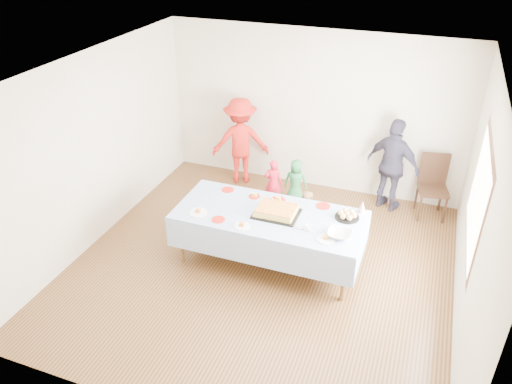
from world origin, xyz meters
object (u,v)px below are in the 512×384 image
at_px(birthday_cake, 276,211).
at_px(dining_chair, 433,182).
at_px(adult_left, 241,141).
at_px(party_table, 269,218).

height_order(birthday_cake, dining_chair, dining_chair).
bearing_deg(adult_left, party_table, 97.73).
distance_m(dining_chair, adult_left, 3.24).
height_order(party_table, birthday_cake, birthday_cake).
distance_m(birthday_cake, adult_left, 2.44).
bearing_deg(birthday_cake, dining_chair, 47.26).
relative_size(birthday_cake, dining_chair, 0.58).
xyz_separation_m(party_table, adult_left, (-1.24, 2.07, 0.04)).
distance_m(party_table, adult_left, 2.41).
bearing_deg(birthday_cake, party_table, -163.16).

